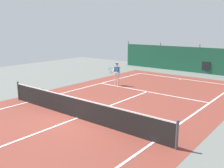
{
  "coord_description": "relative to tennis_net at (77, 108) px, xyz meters",
  "views": [
    {
      "loc": [
        8.32,
        -7.76,
        4.21
      ],
      "look_at": [
        -0.83,
        3.66,
        0.9
      ],
      "focal_mm": 40.25,
      "sensor_mm": 36.0,
      "label": 1
    }
  ],
  "objects": [
    {
      "name": "back_fence",
      "position": [
        -0.0,
        16.11,
        0.16
      ],
      "size": [
        16.3,
        0.98,
        2.7
      ],
      "color": "#195138",
      "rests_on": "ground"
    },
    {
      "name": "ground_plane",
      "position": [
        0.0,
        0.0,
        -0.51
      ],
      "size": [
        36.0,
        36.0,
        0.0
      ],
      "primitive_type": "plane",
      "color": "slate"
    },
    {
      "name": "parked_car",
      "position": [
        0.41,
        17.69,
        0.33
      ],
      "size": [
        2.32,
        4.35,
        1.68
      ],
      "rotation": [
        0.0,
        0.0,
        3.04
      ],
      "color": "black",
      "rests_on": "ground"
    },
    {
      "name": "court_surface",
      "position": [
        0.0,
        0.0,
        -0.51
      ],
      "size": [
        11.02,
        26.6,
        0.01
      ],
      "color": "brown",
      "rests_on": "ground"
    },
    {
      "name": "tennis_player",
      "position": [
        -2.78,
        6.64,
        0.45
      ],
      "size": [
        0.64,
        0.8,
        1.64
      ],
      "rotation": [
        0.0,
        0.0,
        3.3
      ],
      "color": "beige",
      "rests_on": "ground"
    },
    {
      "name": "tennis_net",
      "position": [
        0.0,
        0.0,
        0.0
      ],
      "size": [
        10.12,
        0.1,
        1.1
      ],
      "color": "black",
      "rests_on": "ground"
    },
    {
      "name": "tennis_ball_near_player",
      "position": [
        -0.38,
        3.85,
        -0.48
      ],
      "size": [
        0.07,
        0.07,
        0.07
      ],
      "primitive_type": "sphere",
      "color": "#CCDB33",
      "rests_on": "ground"
    },
    {
      "name": "water_bottle",
      "position": [
        -5.41,
        2.01,
        -0.39
      ],
      "size": [
        0.08,
        0.08,
        0.24
      ],
      "primitive_type": "cylinder",
      "color": "#338CD8",
      "rests_on": "ground"
    }
  ]
}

